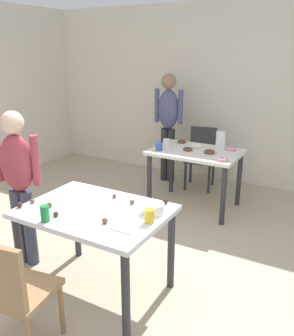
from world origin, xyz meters
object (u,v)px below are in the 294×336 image
Objects in this scene: dining_table_far at (196,159)px; chair_near_table at (13,290)px; mixing_bowl at (153,208)px; soda_can at (45,214)px; person_girl_near at (19,177)px; chair_far_table at (201,154)px; dining_table_near at (95,221)px; person_adult_far at (168,118)px; pitcher_far at (221,140)px.

chair_near_table reaches higher than dining_table_far.
dining_table_far is 1.88m from mixing_bowl.
chair_near_table is at bearing -74.51° from soda_can.
dining_table_far is 1.24× the size of chair_near_table.
person_girl_near is 1.29m from mixing_bowl.
chair_far_table is 2.65m from mixing_bowl.
person_girl_near is at bearing -173.22° from mixing_bowl.
person_girl_near reaches higher than soda_can.
chair_near_table is 0.56m from soda_can.
dining_table_near is at bearing -91.08° from dining_table_far.
dining_table_near is 1.30× the size of chair_near_table.
chair_far_table is (-0.10, 3.52, 0.00)m from chair_near_table.
pitcher_far is at bearing -27.37° from person_adult_far.
chair_far_table is 3.09m from soda_can.
person_adult_far reaches higher than pitcher_far.
dining_table_far is 2.79m from chair_near_table.
person_adult_far is at bearing 100.35° from chair_near_table.
soda_can is at bearing -90.34° from chair_far_table.
person_adult_far is 1.10m from pitcher_far.
pitcher_far is at bearing 62.79° from person_girl_near.
dining_table_near is at bearing -97.23° from pitcher_far.
chair_near_table is 3.85× the size of pitcher_far.
dining_table_far is 4.79× the size of pitcher_far.
dining_table_far is at bearing 102.16° from mixing_bowl.
chair_far_table is 0.60× the size of person_girl_near.
dining_table_near is 0.87m from person_girl_near.
person_adult_far is at bearing 152.63° from pitcher_far.
soda_can reaches higher than mixing_bowl.
dining_table_far is 6.39× the size of mixing_bowl.
soda_can is (-0.61, -0.51, 0.02)m from mixing_bowl.
soda_can is 2.58m from pitcher_far.
person_girl_near reaches higher than dining_table_near.
person_girl_near reaches higher than mixing_bowl.
pitcher_far is (0.28, 2.20, 0.21)m from dining_table_near.
dining_table_near is at bearing 85.72° from chair_near_table.
dining_table_near is 0.78× the size of person_girl_near.
pitcher_far reaches higher than mixing_bowl.
mixing_bowl is at bearing -77.84° from dining_table_far.
mixing_bowl is at bearing 62.69° from chair_near_table.
mixing_bowl is (1.28, 0.15, -0.07)m from person_girl_near.
chair_near_table is (-0.10, -2.78, -0.14)m from dining_table_far.
dining_table_near is at bearing -86.59° from chair_far_table.
chair_far_table is at bearing 103.05° from mixing_bowl.
chair_near_table reaches higher than dining_table_near.
soda_can is at bearing -140.27° from mixing_bowl.
chair_far_table is 7.13× the size of soda_can.
mixing_bowl is (0.59, -2.57, 0.29)m from chair_far_table.
mixing_bowl is at bearing -85.69° from pitcher_far.
person_girl_near is 6.42× the size of pitcher_far.
dining_table_near is 0.80m from chair_near_table.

